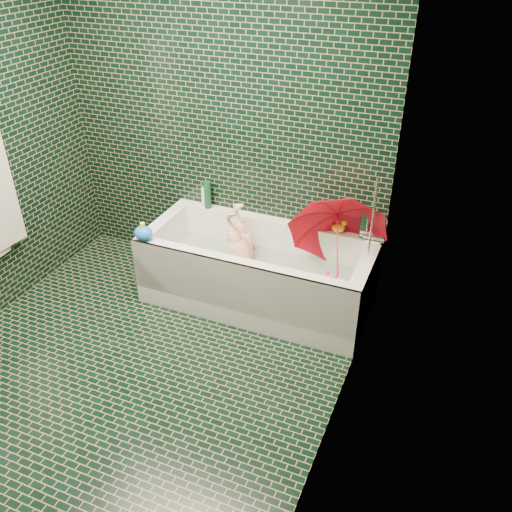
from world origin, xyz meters
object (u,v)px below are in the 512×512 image
at_px(bathtub, 257,278).
at_px(umbrella, 337,244).
at_px(bath_toy, 143,233).
at_px(child, 246,260).
at_px(rubber_duck, 339,227).

relative_size(bathtub, umbrella, 2.49).
relative_size(umbrella, bath_toy, 4.28).
distance_m(bathtub, umbrella, 0.70).
bearing_deg(child, rubber_duck, 114.98).
relative_size(child, umbrella, 1.26).
xyz_separation_m(bathtub, umbrella, (0.57, 0.08, 0.40)).
bearing_deg(bath_toy, bathtub, 33.14).
distance_m(bathtub, bath_toy, 0.91).
distance_m(rubber_duck, bath_toy, 1.44).
relative_size(child, rubber_duck, 6.43).
height_order(bathtub, child, bathtub).
xyz_separation_m(child, rubber_duck, (0.64, 0.27, 0.29)).
bearing_deg(rubber_duck, bathtub, -166.75).
xyz_separation_m(bathtub, child, (-0.12, 0.07, 0.10)).
bearing_deg(bathtub, child, 151.87).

